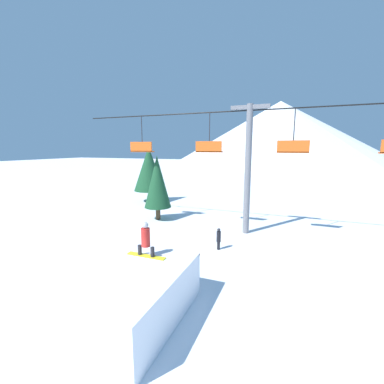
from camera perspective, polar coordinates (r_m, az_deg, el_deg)
ground_plane at (r=9.68m, az=-18.58°, el=-26.27°), size 220.00×220.00×0.00m
mountain_ridge at (r=93.60m, az=18.80°, el=12.26°), size 72.49×72.49×20.90m
snow_ramp at (r=9.32m, az=-12.83°, el=-21.47°), size 3.02×4.45×1.64m
snowboarder at (r=9.73m, az=-10.25°, el=-10.42°), size 1.55×0.33×1.32m
chairlift at (r=16.85m, az=12.39°, el=7.68°), size 24.62×0.44×8.30m
pine_tree_near at (r=20.11m, az=-7.71°, el=2.24°), size 2.09×2.09×5.04m
pine_tree_far at (r=27.06m, az=-9.52°, el=5.09°), size 3.20×3.20×5.74m
distant_skier at (r=14.56m, az=5.94°, el=-10.13°), size 0.24×0.24×1.23m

